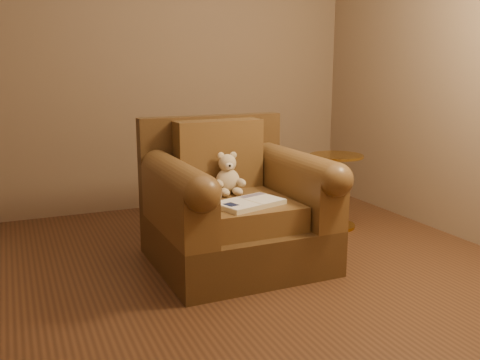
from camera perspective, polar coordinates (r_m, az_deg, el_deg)
name	(u,v)px	position (r m, az deg, el deg)	size (l,w,h in m)	color
floor	(228,286)	(3.32, -1.27, -11.20)	(4.00, 4.00, 0.00)	#4E2E1B
armchair	(234,208)	(3.59, -0.65, -3.05)	(1.08, 1.03, 0.96)	#4C3319
teddy_bear	(228,178)	(3.62, -1.27, 0.26)	(0.21, 0.24, 0.29)	beige
guidebook	(249,203)	(3.32, 1.01, -2.47)	(0.47, 0.36, 0.03)	beige
side_table	(335,189)	(4.42, 10.11, -0.91)	(0.43, 0.43, 0.61)	gold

